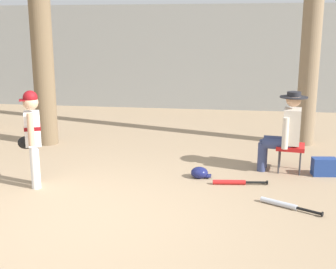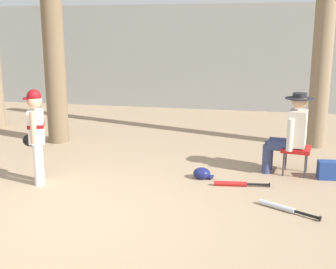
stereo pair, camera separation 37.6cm
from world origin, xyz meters
name	(u,v)px [view 1 (the left image)]	position (x,y,z in m)	size (l,w,h in m)	color
ground_plane	(80,222)	(0.00, 0.00, 0.00)	(60.00, 60.00, 0.00)	#9E8466
concrete_back_wall	(173,57)	(0.00, 7.44, 1.35)	(18.00, 0.36, 2.70)	gray
young_ballplayer	(32,132)	(-0.99, 1.02, 0.74)	(0.48, 0.54, 1.31)	white
folding_stool	(290,148)	(2.49, 2.18, 0.36)	(0.45, 0.45, 0.41)	red
seated_spectator	(285,129)	(2.40, 2.19, 0.64)	(0.68, 0.54, 1.20)	navy
handbag_beside_stool	(324,167)	(2.97, 2.06, 0.13)	(0.34, 0.18, 0.26)	navy
bat_aluminum_silver	(283,204)	(2.27, 0.76, 0.03)	(0.70, 0.43, 0.07)	#B7BCC6
bat_red_barrel	(233,182)	(1.67, 1.47, 0.03)	(0.75, 0.15, 0.07)	red
batting_helmet_navy	(200,173)	(1.19, 1.69, 0.07)	(0.29, 0.22, 0.17)	navy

